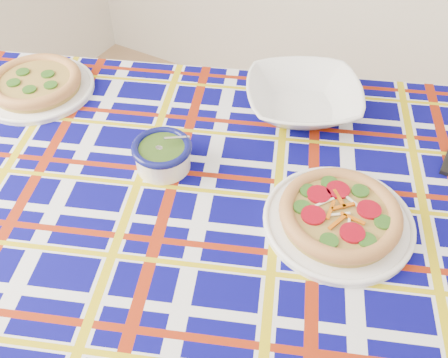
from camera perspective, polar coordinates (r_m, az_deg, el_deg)
The scene contains 6 objects.
dining_table at distance 1.14m, azimuth 1.64°, elevation -6.39°, with size 1.97×1.61×0.80m.
tablecloth at distance 1.12m, azimuth 1.66°, elevation -5.56°, with size 1.73×1.10×0.11m, color #07055E, non-canonical shape.
main_focaccia_plate at distance 1.06m, azimuth 13.12°, elevation -3.92°, with size 0.32×0.32×0.06m, color #AA863C, non-canonical shape.
pesto_bowl at distance 1.15m, azimuth -7.07°, elevation 2.92°, with size 0.14×0.14×0.08m, color #213B10, non-canonical shape.
serving_bowl at distance 1.33m, azimuth 9.03°, elevation 9.07°, with size 0.30×0.30×0.07m, color white.
second_focaccia_plate at distance 1.48m, azimuth -20.71°, elevation 10.30°, with size 0.32×0.32×0.06m, color #AA863C, non-canonical shape.
Camera 1 is at (-0.07, -0.07, 1.62)m, focal length 40.00 mm.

